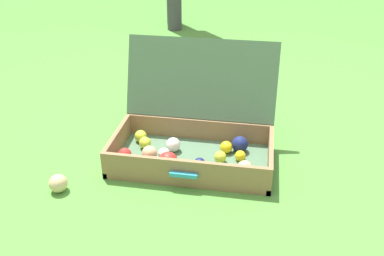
{
  "coord_description": "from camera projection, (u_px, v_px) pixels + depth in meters",
  "views": [
    {
      "loc": [
        0.18,
        -1.6,
        1.02
      ],
      "look_at": [
        -0.08,
        -0.07,
        0.17
      ],
      "focal_mm": 40.22,
      "sensor_mm": 36.0,
      "label": 1
    }
  ],
  "objects": [
    {
      "name": "open_suitcase",
      "position": [
        193.0,
        135.0,
        1.85
      ],
      "size": [
        0.67,
        0.51,
        0.46
      ],
      "color": "#4C7051",
      "rests_on": "ground"
    },
    {
      "name": "stray_ball_on_grass",
      "position": [
        58.0,
        183.0,
        1.66
      ],
      "size": [
        0.07,
        0.07,
        0.07
      ],
      "primitive_type": "sphere",
      "color": "#D1B784",
      "rests_on": "ground"
    },
    {
      "name": "ground_plane",
      "position": [
        213.0,
        156.0,
        1.9
      ],
      "size": [
        16.0,
        16.0,
        0.0
      ],
      "primitive_type": "plane",
      "color": "#4C8C38"
    }
  ]
}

